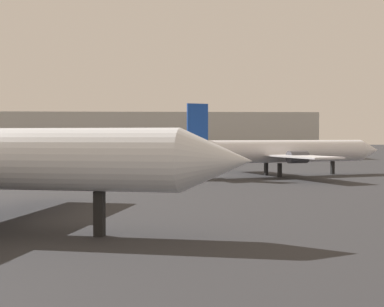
{
  "coord_description": "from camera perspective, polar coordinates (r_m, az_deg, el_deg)",
  "views": [
    {
      "loc": [
        4.26,
        -6.59,
        5.07
      ],
      "look_at": [
        7.55,
        54.89,
        3.06
      ],
      "focal_mm": 50.23,
      "sensor_mm": 36.0,
      "label": 1
    }
  ],
  "objects": [
    {
      "name": "terminal_building",
      "position": [
        130.48,
        -6.06,
        1.93
      ],
      "size": [
        84.17,
        20.72,
        10.47
      ],
      "primitive_type": "cube",
      "color": "#B7B7B2",
      "rests_on": "ground_plane"
    },
    {
      "name": "airplane_distant",
      "position": [
        68.6,
        9.26,
        0.22
      ],
      "size": [
        30.06,
        23.27,
        8.89
      ],
      "rotation": [
        0.0,
        0.0,
        0.34
      ],
      "color": "white",
      "rests_on": "ground_plane"
    }
  ]
}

